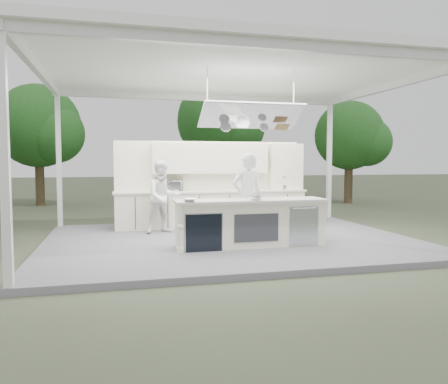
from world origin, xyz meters
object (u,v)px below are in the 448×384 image
object	(u,v)px
demo_island	(250,223)
back_counter	(212,208)
head_chef	(247,197)
sous_chef	(163,197)

from	to	relation	value
demo_island	back_counter	distance (m)	2.82
demo_island	back_counter	bearing A→B (deg)	93.63
back_counter	head_chef	size ratio (longest dim) A/B	2.68
back_counter	head_chef	xyz separation A→B (m)	(0.30, -2.22, 0.47)
back_counter	demo_island	bearing A→B (deg)	-86.37
demo_island	head_chef	size ratio (longest dim) A/B	1.64
back_counter	sous_chef	size ratio (longest dim) A/B	2.92
demo_island	back_counter	size ratio (longest dim) A/B	0.61
sous_chef	demo_island	bearing A→B (deg)	-67.83
head_chef	sous_chef	xyz separation A→B (m)	(-1.66, 1.47, -0.08)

